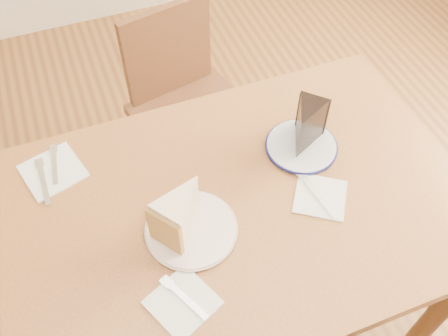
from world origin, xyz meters
TOP-DOWN VIEW (x-y plane):
  - ground at (0.00, 0.00)m, footprint 4.00×4.00m
  - table at (0.00, 0.00)m, footprint 1.20×0.80m
  - chair_far at (0.07, 0.65)m, footprint 0.48×0.48m
  - plate_cream at (-0.14, -0.04)m, footprint 0.22×0.22m
  - plate_navy at (0.24, 0.11)m, footprint 0.19×0.19m
  - carrot_cake at (-0.15, -0.02)m, footprint 0.16×0.15m
  - chocolate_cake at (0.24, 0.11)m, footprint 0.14×0.14m
  - napkin_cream at (-0.21, -0.21)m, footprint 0.18×0.18m
  - napkin_navy at (0.21, -0.06)m, footprint 0.18×0.18m
  - napkin_spare at (-0.43, 0.27)m, footprint 0.18×0.18m
  - fork_cream at (-0.21, -0.20)m, footprint 0.07×0.13m
  - knife_navy at (0.20, -0.05)m, footprint 0.04×0.17m
  - fork_spare at (-0.42, 0.29)m, footprint 0.03×0.14m
  - knife_spare at (-0.45, 0.24)m, footprint 0.02×0.16m

SIDE VIEW (x-z plane):
  - ground at x=0.00m, z-range 0.00..0.00m
  - chair_far at x=0.07m, z-range 0.05..0.87m
  - table at x=0.00m, z-range 0.28..1.03m
  - napkin_cream at x=-0.21m, z-range 0.75..0.75m
  - napkin_navy at x=0.21m, z-range 0.75..0.75m
  - napkin_spare at x=-0.43m, z-range 0.75..0.75m
  - plate_cream at x=-0.14m, z-range 0.75..0.76m
  - plate_navy at x=0.24m, z-range 0.75..0.76m
  - fork_cream at x=-0.21m, z-range 0.75..0.76m
  - knife_navy at x=0.20m, z-range 0.75..0.76m
  - fork_spare at x=-0.42m, z-range 0.75..0.76m
  - knife_spare at x=-0.45m, z-range 0.75..0.76m
  - carrot_cake at x=-0.15m, z-range 0.76..0.88m
  - chocolate_cake at x=0.24m, z-range 0.76..0.88m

